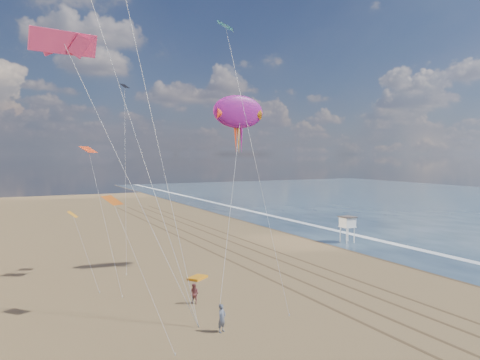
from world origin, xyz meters
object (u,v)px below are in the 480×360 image
(lifeguard_stand, at_px, (347,222))
(kite_flyer_b, at_px, (194,294))
(show_kite, at_px, (238,112))
(grounded_kite, at_px, (197,278))
(kite_flyer_a, at_px, (222,318))

(lifeguard_stand, xyz_separation_m, kite_flyer_b, (-28.73, -15.55, -1.95))
(show_kite, height_order, kite_flyer_b, show_kite)
(grounded_kite, bearing_deg, show_kite, -21.22)
(kite_flyer_b, bearing_deg, show_kite, 98.38)
(kite_flyer_a, bearing_deg, show_kite, 30.63)
(grounded_kite, height_order, kite_flyer_b, kite_flyer_b)
(grounded_kite, height_order, show_kite, show_kite)
(lifeguard_stand, distance_m, kite_flyer_b, 32.73)
(lifeguard_stand, distance_m, kite_flyer_a, 36.65)
(show_kite, distance_m, kite_flyer_b, 19.73)
(grounded_kite, distance_m, show_kite, 17.33)
(grounded_kite, xyz_separation_m, kite_flyer_b, (-3.08, -7.11, 0.73))
(show_kite, relative_size, kite_flyer_b, 12.01)
(show_kite, bearing_deg, grounded_kite, -164.83)
(lifeguard_stand, height_order, kite_flyer_a, lifeguard_stand)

